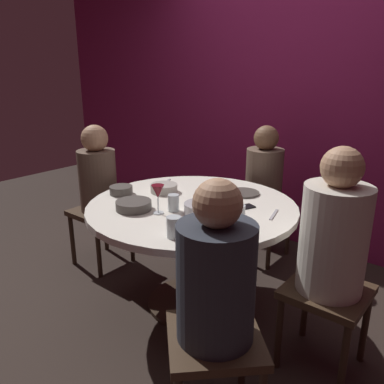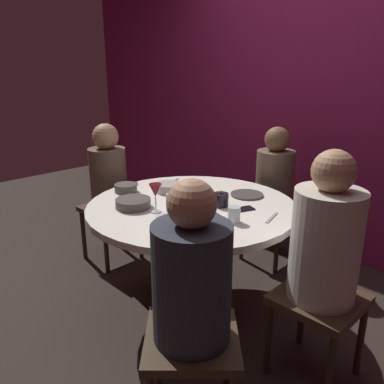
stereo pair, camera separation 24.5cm
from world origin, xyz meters
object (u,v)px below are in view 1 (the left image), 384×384
dinner_plate (243,193)px  bowl_small_white (209,231)px  wine_glass (158,193)px  bowl_rice_portion (134,205)px  cell_phone (243,207)px  seated_diner_right (333,240)px  seated_diner_left (98,180)px  bowl_serving_large (201,208)px  bowl_sauce_side (164,188)px  dining_table (192,226)px  candle_holder (221,199)px  cup_by_left_diner (239,213)px  cup_near_candle (174,227)px  bowl_salad_center (121,190)px  cup_by_right_diner (173,203)px  seated_diner_front_right (216,284)px  seated_diner_back (264,178)px

dinner_plate → bowl_small_white: bowl_small_white is taller
wine_glass → bowl_rice_portion: 0.20m
cell_phone → seated_diner_right: bearing=8.5°
seated_diner_left → bowl_rice_portion: 0.80m
bowl_serving_large → bowl_sauce_side: size_ratio=1.09×
dining_table → candle_holder: size_ratio=12.71×
cup_by_left_diner → cup_near_candle: bearing=-108.3°
wine_glass → candle_holder: bearing=60.2°
dining_table → cup_near_candle: size_ratio=12.02×
bowl_salad_center → bowl_serving_large: bearing=4.6°
candle_holder → bowl_sauce_side: candle_holder is taller
seated_diner_left → cup_by_right_diner: (0.94, -0.16, 0.07)m
dining_table → wine_glass: bearing=-101.3°
seated_diner_left → cell_phone: bearing=6.7°
wine_glass → bowl_salad_center: size_ratio=1.13×
seated_diner_left → bowl_rice_portion: size_ratio=5.26×
bowl_small_white → bowl_rice_portion: bearing=178.3°
cup_near_candle → seated_diner_front_right: bearing=-27.2°
cell_phone → bowl_rice_portion: (-0.51, -0.45, 0.02)m
bowl_small_white → bowl_salad_center: bearing=168.9°
wine_glass → bowl_small_white: bearing=-8.6°
wine_glass → cup_by_left_diner: wine_glass is taller
wine_glass → cup_near_candle: (0.30, -0.19, -0.07)m
cell_phone → bowl_serving_large: bearing=-99.2°
cup_by_right_diner → candle_holder: bearing=58.6°
seated_diner_back → dining_table: bearing=0.0°
wine_glass → dinner_plate: bearing=73.0°
seated_diner_right → cup_near_candle: size_ratio=11.00×
dining_table → cup_by_right_diner: size_ratio=12.97×
seated_diner_back → bowl_sauce_side: seated_diner_back is taller
wine_glass → bowl_rice_portion: (-0.16, -0.05, -0.10)m
bowl_serving_large → cup_near_candle: cup_near_candle is taller
dining_table → cup_near_candle: cup_near_candle is taller
seated_diner_left → seated_diner_back: bearing=44.4°
bowl_small_white → dining_table: bearing=139.3°
seated_diner_front_right → bowl_serving_large: size_ratio=5.71×
wine_glass → dinner_plate: size_ratio=0.80×
seated_diner_left → cup_by_left_diner: 1.33m
candle_holder → wine_glass: wine_glass is taller
candle_holder → dinner_plate: candle_holder is taller
seated_diner_front_right → bowl_sauce_side: size_ratio=6.25×
wine_glass → dinner_plate: (0.19, 0.64, -0.12)m
dining_table → seated_diner_front_right: 0.95m
dining_table → cell_phone: (0.29, 0.15, 0.16)m
candle_holder → bowl_rice_portion: (-0.37, -0.40, -0.01)m
cell_phone → cup_near_candle: size_ratio=1.27×
dining_table → seated_diner_left: seated_diner_left is taller
bowl_small_white → cup_near_candle: 0.18m
seated_diner_back → seated_diner_front_right: size_ratio=0.96×
dining_table → seated_diner_front_right: (0.66, -0.66, 0.14)m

